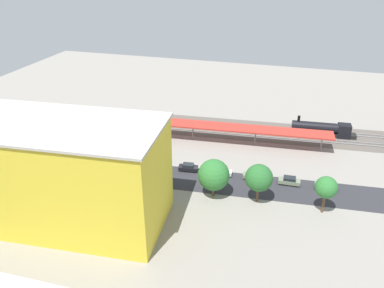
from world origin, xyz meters
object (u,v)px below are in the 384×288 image
at_px(parked_car_0, 326,186).
at_px(parked_car_3, 221,172).
at_px(construction_building, 51,173).
at_px(parked_car_6, 126,158).
at_px(parked_car_7, 99,153).
at_px(street_tree_0, 259,178).
at_px(street_tree_3, 214,175).
at_px(parked_car_4, 188,168).
at_px(platform_canopy_near, 224,127).
at_px(box_truck_1, 75,165).
at_px(locomotive, 324,129).
at_px(box_truck_0, 148,177).
at_px(street_tree_2, 326,188).
at_px(parked_car_5, 156,163).
at_px(traffic_light, 137,166).
at_px(parked_car_2, 255,176).
at_px(parked_car_1, 289,181).
at_px(street_tree_1, 129,162).

bearing_deg(parked_car_0, parked_car_3, 1.28).
bearing_deg(construction_building, parked_car_0, -158.60).
height_order(parked_car_6, parked_car_7, parked_car_7).
bearing_deg(parked_car_0, street_tree_0, 32.17).
bearing_deg(street_tree_3, parked_car_4, -46.73).
xyz_separation_m(parked_car_4, parked_car_7, (21.78, -0.75, 0.05)).
bearing_deg(platform_canopy_near, box_truck_1, 38.98).
distance_m(locomotive, parked_car_0, 26.03).
xyz_separation_m(platform_canopy_near, box_truck_0, (11.01, 22.86, -2.57)).
distance_m(parked_car_3, parked_car_7, 28.99).
bearing_deg(street_tree_3, street_tree_2, -179.01).
distance_m(parked_car_3, parked_car_5, 14.51).
xyz_separation_m(street_tree_0, street_tree_3, (8.47, 0.39, -0.53)).
xyz_separation_m(parked_car_3, traffic_light, (15.69, 7.75, 3.33)).
xyz_separation_m(parked_car_3, box_truck_0, (13.67, 7.23, 0.87)).
xyz_separation_m(parked_car_0, parked_car_2, (14.25, 0.14, -0.07)).
height_order(platform_canopy_near, parked_car_0, platform_canopy_near).
bearing_deg(street_tree_2, parked_car_5, -11.66).
xyz_separation_m(platform_canopy_near, traffic_light, (13.04, 23.37, -0.11)).
xyz_separation_m(parked_car_0, street_tree_2, (0.85, 8.05, 4.49)).
distance_m(box_truck_0, box_truck_1, 16.93).
bearing_deg(parked_car_5, box_truck_1, 22.41).
bearing_deg(parked_car_2, box_truck_1, 10.99).
distance_m(street_tree_0, street_tree_2, 11.89).
height_order(parked_car_3, box_truck_1, box_truck_1).
distance_m(parked_car_6, street_tree_0, 31.88).
distance_m(parked_car_1, parked_car_7, 43.19).
relative_size(parked_car_1, traffic_light, 0.73).
height_order(platform_canopy_near, box_truck_0, platform_canopy_near).
xyz_separation_m(parked_car_0, parked_car_3, (21.36, 0.48, -0.07)).
bearing_deg(locomotive, parked_car_4, 42.82).
xyz_separation_m(locomotive, street_tree_1, (38.90, 34.45, 3.19)).
relative_size(locomotive, street_tree_1, 2.30).
bearing_deg(construction_building, traffic_light, -128.08).
xyz_separation_m(platform_canopy_near, street_tree_2, (-23.16, 23.20, 1.12)).
bearing_deg(parked_car_6, parked_car_5, 177.73).
relative_size(platform_canopy_near, parked_car_3, 10.92).
relative_size(parked_car_1, parked_car_4, 1.02).
height_order(parked_car_1, parked_car_7, parked_car_7).
relative_size(parked_car_4, traffic_light, 0.72).
xyz_separation_m(parked_car_1, parked_car_7, (43.19, -0.33, 0.04)).
height_order(parked_car_5, construction_building, construction_building).
height_order(parked_car_0, parked_car_5, parked_car_0).
height_order(locomotive, street_tree_3, street_tree_3).
distance_m(parked_car_6, traffic_light, 10.51).
bearing_deg(platform_canopy_near, parked_car_1, 137.73).
bearing_deg(parked_car_4, platform_canopy_near, -106.13).
relative_size(parked_car_2, parked_car_7, 1.02).
distance_m(platform_canopy_near, traffic_light, 26.77).
relative_size(locomotive, street_tree_3, 2.10).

